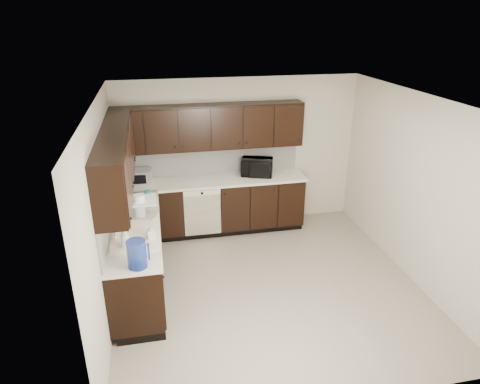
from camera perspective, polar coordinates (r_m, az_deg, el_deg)
name	(u,v)px	position (r m, az deg, el deg)	size (l,w,h in m)	color
floor	(267,285)	(5.97, 3.68, -12.24)	(4.00, 4.00, 0.00)	gray
ceiling	(273,101)	(4.98, 4.41, 12.04)	(4.00, 4.00, 0.00)	white
wall_back	(238,153)	(7.17, -0.22, 5.16)	(4.00, 0.02, 2.50)	#B8B09D
wall_left	(104,215)	(5.22, -17.69, -2.95)	(0.02, 4.00, 2.50)	#B8B09D
wall_right	(414,189)	(6.17, 22.23, 0.39)	(0.02, 4.00, 2.50)	#B8B09D
wall_front	(334,297)	(3.72, 12.38, -13.56)	(4.00, 0.02, 2.50)	#B8B09D
lower_cabinets	(185,228)	(6.56, -7.34, -4.74)	(3.00, 2.80, 0.90)	black
countertop	(183,197)	(6.34, -7.58, -0.69)	(3.03, 2.83, 0.04)	beige
backsplash	(167,177)	(6.43, -9.71, 2.03)	(3.00, 2.80, 0.48)	silver
upper_cabinets	(173,140)	(6.14, -8.94, 6.89)	(3.00, 2.80, 0.70)	black
dishwasher	(202,210)	(6.79, -5.03, -2.38)	(0.58, 0.04, 0.78)	beige
sink	(135,241)	(5.35, -13.83, -6.33)	(0.54, 0.82, 0.42)	beige
microwave	(257,167)	(7.04, 2.27, 3.34)	(0.50, 0.34, 0.28)	black
soap_bottle_a	(151,232)	(5.17, -11.78, -5.27)	(0.08, 0.09, 0.18)	gray
soap_bottle_b	(125,238)	(5.03, -15.10, -5.96)	(0.10, 0.10, 0.26)	gray
toaster_oven	(140,177)	(6.89, -13.14, 2.02)	(0.35, 0.26, 0.22)	silver
storage_bin	(136,208)	(5.81, -13.71, -2.10)	(0.52, 0.38, 0.20)	silver
blue_pitcher	(137,254)	(4.64, -13.59, -8.05)	(0.21, 0.21, 0.31)	navy
teal_tumbler	(148,196)	(6.17, -12.22, -0.58)	(0.08, 0.08, 0.18)	#0D9096
paper_towel_roll	(140,206)	(5.74, -13.23, -1.79)	(0.14, 0.14, 0.31)	white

